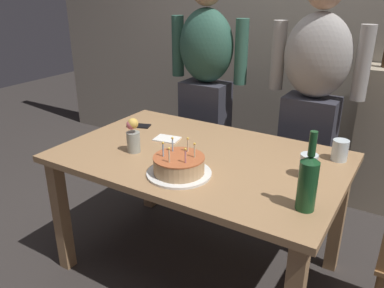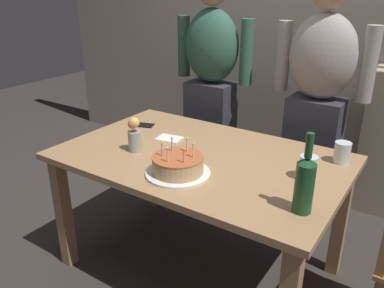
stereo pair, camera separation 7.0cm
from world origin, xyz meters
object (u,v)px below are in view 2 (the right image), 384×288
flower_vase (134,133)px  person_man_bearded (211,88)px  napkin_stack (169,139)px  water_glass_near (342,153)px  water_glass_far (308,168)px  birthday_cake (178,166)px  wine_bottle (305,183)px  cell_phone (142,125)px  person_woman_cardigan (317,106)px

flower_vase → person_man_bearded: 0.96m
napkin_stack → person_man_bearded: 0.74m
water_glass_near → water_glass_far: 0.28m
water_glass_far → napkin_stack: water_glass_far is taller
flower_vase → water_glass_near: bearing=25.9°
birthday_cake → wine_bottle: size_ratio=0.93×
flower_vase → napkin_stack: bearing=78.4°
water_glass_far → flower_vase: size_ratio=0.59×
flower_vase → water_glass_far: bearing=12.8°
birthday_cake → cell_phone: birthday_cake is taller
water_glass_far → flower_vase: bearing=-167.2°
napkin_stack → person_woman_cardigan: person_woman_cardigan is taller
birthday_cake → water_glass_near: birthday_cake is taller
person_woman_cardigan → person_man_bearded: bearing=0.0°
wine_bottle → napkin_stack: (-0.91, 0.33, -0.12)m
napkin_stack → person_woman_cardigan: bearing=48.4°
birthday_cake → water_glass_near: size_ratio=2.83×
cell_phone → napkin_stack: same height
person_man_bearded → person_woman_cardigan: 0.78m
person_man_bearded → wine_bottle: bearing=135.4°
wine_bottle → person_man_bearded: person_man_bearded is taller
wine_bottle → napkin_stack: size_ratio=2.37×
water_glass_far → cell_phone: bearing=173.2°
water_glass_far → wine_bottle: 0.31m
water_glass_far → wine_bottle: bearing=-75.6°
birthday_cake → cell_phone: (-0.59, 0.43, -0.04)m
cell_phone → napkin_stack: bearing=-36.8°
water_glass_near → flower_vase: bearing=-154.1°
birthday_cake → person_man_bearded: 1.15m
flower_vase → person_man_bearded: (-0.10, 0.96, 0.03)m
birthday_cake → napkin_stack: 0.46m
person_man_bearded → person_woman_cardigan: size_ratio=1.00×
water_glass_near → water_glass_far: (-0.09, -0.27, 0.00)m
birthday_cake → flower_vase: bearing=164.7°
napkin_stack → person_man_bearded: person_man_bearded is taller
birthday_cake → person_woman_cardigan: bearing=72.8°
water_glass_far → person_man_bearded: size_ratio=0.07×
water_glass_far → napkin_stack: size_ratio=0.81×
water_glass_near → person_man_bearded: 1.18m
flower_vase → person_woman_cardigan: 1.18m
birthday_cake → person_woman_cardigan: person_woman_cardigan is taller
water_glass_near → napkin_stack: (-0.92, -0.23, -0.05)m
birthday_cake → water_glass_near: bearing=42.8°
flower_vase → person_woman_cardigan: size_ratio=0.12×
flower_vase → person_woman_cardigan: (0.68, 0.96, 0.03)m
wine_bottle → flower_vase: wine_bottle is taller
water_glass_far → water_glass_near: bearing=72.5°
birthday_cake → water_glass_near: (0.62, 0.57, 0.01)m
birthday_cake → flower_vase: flower_vase is taller
water_glass_far → wine_bottle: size_ratio=0.34×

